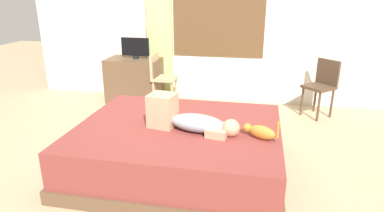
{
  "coord_description": "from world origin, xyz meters",
  "views": [
    {
      "loc": [
        0.81,
        -3.15,
        1.85
      ],
      "look_at": [
        0.13,
        0.18,
        0.66
      ],
      "focal_mm": 31.35,
      "sensor_mm": 36.0,
      "label": 1
    }
  ],
  "objects_px": {
    "tv_monitor": "(135,48)",
    "person_lying": "(188,119)",
    "bed": "(179,148)",
    "chair_spare": "(322,83)",
    "cup": "(155,56)",
    "chair_by_desk": "(160,75)",
    "cat": "(260,132)",
    "desk": "(135,80)"
  },
  "relations": [
    {
      "from": "tv_monitor",
      "to": "person_lying",
      "type": "bearing_deg",
      "value": -58.31
    },
    {
      "from": "bed",
      "to": "desk",
      "type": "relative_size",
      "value": 2.37
    },
    {
      "from": "bed",
      "to": "chair_spare",
      "type": "height_order",
      "value": "chair_spare"
    },
    {
      "from": "person_lying",
      "to": "chair_spare",
      "type": "bearing_deg",
      "value": 52.79
    },
    {
      "from": "bed",
      "to": "cat",
      "type": "height_order",
      "value": "cat"
    },
    {
      "from": "bed",
      "to": "tv_monitor",
      "type": "height_order",
      "value": "tv_monitor"
    },
    {
      "from": "cup",
      "to": "chair_by_desk",
      "type": "relative_size",
      "value": 0.11
    },
    {
      "from": "tv_monitor",
      "to": "chair_spare",
      "type": "distance_m",
      "value": 3.01
    },
    {
      "from": "cup",
      "to": "chair_by_desk",
      "type": "bearing_deg",
      "value": -54.94
    },
    {
      "from": "person_lying",
      "to": "desk",
      "type": "bearing_deg",
      "value": 122.47
    },
    {
      "from": "tv_monitor",
      "to": "cup",
      "type": "bearing_deg",
      "value": 15.57
    },
    {
      "from": "chair_by_desk",
      "to": "chair_spare",
      "type": "height_order",
      "value": "same"
    },
    {
      "from": "person_lying",
      "to": "desk",
      "type": "height_order",
      "value": "person_lying"
    },
    {
      "from": "tv_monitor",
      "to": "bed",
      "type": "bearing_deg",
      "value": -59.61
    },
    {
      "from": "desk",
      "to": "chair_spare",
      "type": "height_order",
      "value": "chair_spare"
    },
    {
      "from": "cat",
      "to": "person_lying",
      "type": "bearing_deg",
      "value": 174.36
    },
    {
      "from": "desk",
      "to": "chair_by_desk",
      "type": "relative_size",
      "value": 1.05
    },
    {
      "from": "cup",
      "to": "chair_spare",
      "type": "relative_size",
      "value": 0.11
    },
    {
      "from": "bed",
      "to": "chair_by_desk",
      "type": "xyz_separation_m",
      "value": [
        -0.8,
        2.02,
        0.26
      ]
    },
    {
      "from": "person_lying",
      "to": "tv_monitor",
      "type": "distance_m",
      "value": 2.64
    },
    {
      "from": "desk",
      "to": "chair_by_desk",
      "type": "bearing_deg",
      "value": -14.55
    },
    {
      "from": "cat",
      "to": "chair_by_desk",
      "type": "bearing_deg",
      "value": 126.8
    },
    {
      "from": "chair_spare",
      "to": "cat",
      "type": "bearing_deg",
      "value": -112.31
    },
    {
      "from": "bed",
      "to": "person_lying",
      "type": "height_order",
      "value": "person_lying"
    },
    {
      "from": "bed",
      "to": "chair_spare",
      "type": "xyz_separation_m",
      "value": [
        1.72,
        2.02,
        0.26
      ]
    },
    {
      "from": "tv_monitor",
      "to": "chair_by_desk",
      "type": "bearing_deg",
      "value": -15.82
    },
    {
      "from": "tv_monitor",
      "to": "chair_spare",
      "type": "height_order",
      "value": "tv_monitor"
    },
    {
      "from": "person_lying",
      "to": "tv_monitor",
      "type": "height_order",
      "value": "tv_monitor"
    },
    {
      "from": "cup",
      "to": "chair_spare",
      "type": "distance_m",
      "value": 2.7
    },
    {
      "from": "chair_by_desk",
      "to": "cat",
      "type": "bearing_deg",
      "value": -53.2
    },
    {
      "from": "cat",
      "to": "chair_by_desk",
      "type": "height_order",
      "value": "chair_by_desk"
    },
    {
      "from": "desk",
      "to": "cup",
      "type": "height_order",
      "value": "cup"
    },
    {
      "from": "chair_by_desk",
      "to": "tv_monitor",
      "type": "bearing_deg",
      "value": 164.18
    },
    {
      "from": "cat",
      "to": "tv_monitor",
      "type": "bearing_deg",
      "value": 132.16
    },
    {
      "from": "bed",
      "to": "person_lying",
      "type": "xyz_separation_m",
      "value": [
        0.12,
        -0.09,
        0.37
      ]
    },
    {
      "from": "cat",
      "to": "cup",
      "type": "height_order",
      "value": "cup"
    },
    {
      "from": "desk",
      "to": "chair_spare",
      "type": "distance_m",
      "value": 3.03
    },
    {
      "from": "desk",
      "to": "bed",
      "type": "bearing_deg",
      "value": -58.77
    },
    {
      "from": "bed",
      "to": "cat",
      "type": "relative_size",
      "value": 6.41
    },
    {
      "from": "tv_monitor",
      "to": "chair_by_desk",
      "type": "height_order",
      "value": "tv_monitor"
    },
    {
      "from": "person_lying",
      "to": "tv_monitor",
      "type": "relative_size",
      "value": 1.96
    },
    {
      "from": "tv_monitor",
      "to": "desk",
      "type": "bearing_deg",
      "value": 180.0
    }
  ]
}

